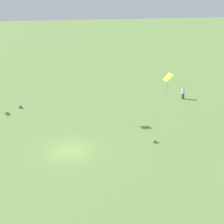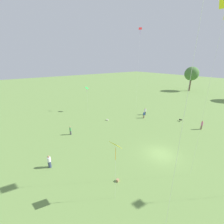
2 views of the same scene
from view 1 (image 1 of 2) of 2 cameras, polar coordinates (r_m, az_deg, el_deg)
The scene contains 5 objects.
ground_plane at distance 29.56m, azimuth -7.82°, elevation -7.01°, with size 240.00×240.00×0.00m, color #6B8E47.
person_0 at distance 43.26m, azimuth 12.87°, elevation 3.39°, with size 0.65×0.65×1.65m.
kite_1 at distance 30.70m, azimuth 10.18°, elevation 5.94°, with size 1.02×0.83×6.41m.
picnic_bag_0 at distance 30.97m, azimuth 7.69°, elevation -5.26°, with size 0.36×0.37×0.29m.
picnic_bag_1 at distance 40.74m, azimuth -16.37°, elevation 0.87°, with size 0.26×0.33×0.28m.
Camera 1 is at (-25.87, 0.72, 14.28)m, focal length 50.00 mm.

